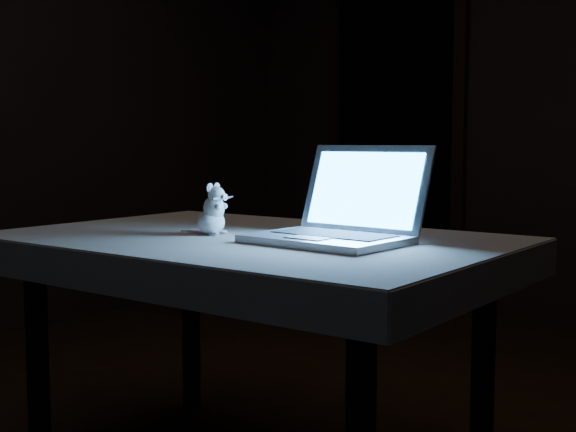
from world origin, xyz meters
The scene contains 6 objects.
back_wall centered at (0.00, 2.50, 1.30)m, with size 4.50×0.04×2.60m, color black.
doorway centered at (-1.10, 2.50, 1.06)m, with size 1.06×0.36×2.13m, color black, non-canonical shape.
table centered at (0.08, -0.21, 0.38)m, with size 1.43×0.92×0.76m, color black, non-canonical shape.
tablecloth centered at (0.08, -0.25, 0.72)m, with size 1.54×1.03×0.11m, color beige, non-canonical shape.
laptop centered at (0.36, -0.20, 0.92)m, with size 0.43×0.38×0.29m, color silver, non-canonical shape.
plush_mouse centered at (-0.04, -0.27, 0.85)m, with size 0.12×0.12×0.16m, color silver, non-canonical shape.
Camera 1 is at (1.68, -1.95, 1.06)m, focal length 48.00 mm.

